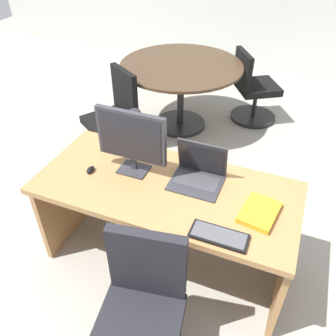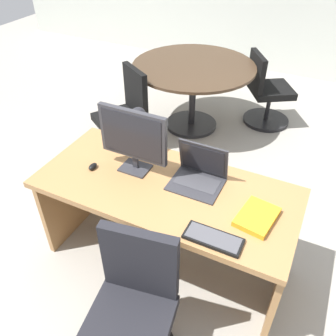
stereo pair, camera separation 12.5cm
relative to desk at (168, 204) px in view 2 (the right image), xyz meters
The scene contains 12 objects.
ground 1.56m from the desk, 90.00° to the left, with size 12.00×12.00×0.00m, color gray.
desk is the anchor object (origin of this frame).
monitor 0.54m from the desk, behind, with size 0.48×0.16×0.46m.
laptop 0.35m from the desk, 32.35° to the left, with size 0.34×0.28×0.27m.
keyboard 0.60m from the desk, 37.56° to the right, with size 0.33×0.14×0.02m.
mouse 0.59m from the desk, 168.95° to the right, with size 0.04×0.08×0.03m.
desk_lamp 0.62m from the desk, 146.30° to the left, with size 0.12×0.15×0.36m.
book 0.66m from the desk, ahead, with size 0.24×0.30×0.04m.
office_chair 0.79m from the desk, 79.10° to the right, with size 0.56×0.56×0.92m.
meeting_table 2.00m from the desk, 108.03° to the left, with size 1.38×1.38×0.78m.
meeting_chair_near 1.61m from the desk, 133.49° to the left, with size 0.64×0.65×0.89m.
meeting_chair_far 2.39m from the desk, 86.71° to the left, with size 0.64×0.63×0.87m.
Camera 2 is at (0.79, -1.57, 2.28)m, focal length 37.74 mm.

